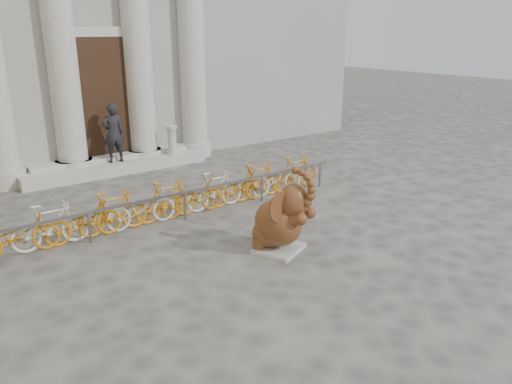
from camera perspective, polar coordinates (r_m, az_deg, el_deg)
ground at (r=9.32m, az=6.40°, el=-10.50°), size 80.00×80.00×0.00m
entrance_steps at (r=16.88m, az=-15.73°, el=2.87°), size 6.00×1.20×0.36m
elephant_statue at (r=10.30m, az=2.80°, el=-3.31°), size 1.27×1.49×1.87m
bike_rack at (r=12.37m, az=-8.76°, el=-0.64°), size 9.35×0.53×1.00m
pedestrian at (r=16.47m, az=-15.99°, el=6.47°), size 0.71×0.49×1.87m
balustrade_post at (r=17.20m, az=-9.58°, el=5.75°), size 0.40×0.40×0.98m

